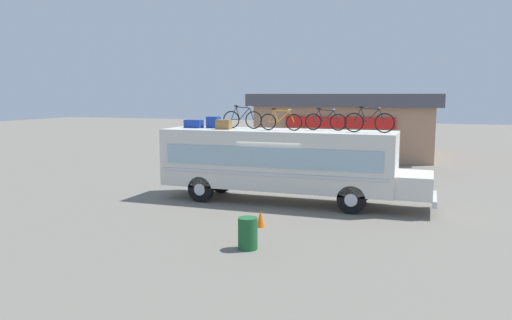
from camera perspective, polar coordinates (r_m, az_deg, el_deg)
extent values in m
plane|color=slate|center=(20.04, 2.38, -4.79)|extent=(120.00, 120.00, 0.00)
cube|color=silver|center=(19.74, 2.41, 0.15)|extent=(9.22, 2.34, 2.28)
cube|color=silver|center=(19.01, 17.73, -2.72)|extent=(1.29, 2.15, 0.82)
cube|color=#99B7C6|center=(18.60, 1.34, 0.27)|extent=(8.48, 0.04, 0.76)
cube|color=#99B7C6|center=(20.85, 3.37, 1.05)|extent=(8.48, 0.04, 0.76)
cube|color=silver|center=(18.68, 1.33, -1.68)|extent=(8.85, 0.03, 0.12)
cube|color=silver|center=(20.93, 3.36, -0.70)|extent=(8.85, 0.03, 0.12)
cube|color=silver|center=(19.09, 19.78, -4.26)|extent=(0.16, 2.22, 0.24)
cylinder|color=black|center=(18.27, 10.89, -4.47)|extent=(1.03, 0.28, 1.03)
cylinder|color=silver|center=(18.27, 10.89, -4.47)|extent=(0.46, 0.30, 0.46)
cylinder|color=black|center=(20.27, 11.77, -3.31)|extent=(1.03, 0.28, 1.03)
cylinder|color=silver|center=(20.27, 11.77, -3.31)|extent=(0.46, 0.30, 0.46)
cylinder|color=black|center=(20.02, -6.34, -3.33)|extent=(1.03, 0.28, 1.03)
cylinder|color=silver|center=(20.02, -6.34, -3.33)|extent=(0.46, 0.30, 0.46)
cylinder|color=black|center=(21.86, -3.99, -2.39)|extent=(1.03, 0.28, 1.03)
cylinder|color=silver|center=(21.86, -3.99, -2.39)|extent=(0.46, 0.30, 0.46)
cube|color=#193899|center=(21.07, -7.16, 4.14)|extent=(0.73, 0.42, 0.34)
cube|color=#193899|center=(20.94, -4.91, 4.34)|extent=(0.49, 0.44, 0.47)
cube|color=olive|center=(20.04, -3.74, 4.08)|extent=(0.59, 0.34, 0.38)
torus|color=black|center=(20.59, -2.85, 4.65)|extent=(0.72, 0.04, 0.72)
torus|color=black|center=(20.24, -0.27, 4.61)|extent=(0.72, 0.04, 0.72)
cylinder|color=black|center=(20.47, -2.09, 5.40)|extent=(0.19, 0.04, 0.51)
cylinder|color=black|center=(20.36, -1.32, 5.34)|extent=(0.46, 0.04, 0.49)
cylinder|color=black|center=(20.38, -1.52, 6.05)|extent=(0.59, 0.04, 0.07)
cylinder|color=black|center=(20.52, -2.37, 4.67)|extent=(0.37, 0.03, 0.05)
cylinder|color=black|center=(20.54, -2.57, 5.37)|extent=(0.24, 0.03, 0.53)
cylinder|color=black|center=(20.26, -0.51, 5.30)|extent=(0.21, 0.03, 0.50)
cylinder|color=silver|center=(20.28, -0.74, 6.14)|extent=(0.03, 0.44, 0.03)
ellipsoid|color=black|center=(20.49, -2.30, 6.21)|extent=(0.20, 0.08, 0.06)
torus|color=black|center=(19.54, 1.41, 4.40)|extent=(0.65, 0.04, 0.65)
torus|color=black|center=(19.24, 4.39, 4.33)|extent=(0.65, 0.04, 0.65)
cylinder|color=orange|center=(19.43, 2.30, 5.10)|extent=(0.20, 0.04, 0.46)
cylinder|color=orange|center=(19.34, 3.19, 5.04)|extent=(0.49, 0.04, 0.44)
cylinder|color=orange|center=(19.36, 2.96, 5.70)|extent=(0.63, 0.04, 0.07)
cylinder|color=orange|center=(19.48, 1.97, 4.42)|extent=(0.40, 0.03, 0.05)
cylinder|color=orange|center=(19.49, 1.74, 5.08)|extent=(0.26, 0.03, 0.48)
cylinder|color=orange|center=(19.25, 4.12, 4.99)|extent=(0.22, 0.03, 0.45)
cylinder|color=silver|center=(19.27, 3.86, 5.79)|extent=(0.03, 0.44, 0.03)
ellipsoid|color=black|center=(19.45, 2.07, 5.88)|extent=(0.20, 0.08, 0.06)
torus|color=black|center=(19.63, 6.58, 4.38)|extent=(0.66, 0.04, 0.66)
torus|color=black|center=(19.44, 9.41, 4.30)|extent=(0.66, 0.04, 0.66)
cylinder|color=black|center=(19.56, 7.44, 5.08)|extent=(0.19, 0.04, 0.47)
cylinder|color=black|center=(19.50, 8.29, 5.01)|extent=(0.46, 0.04, 0.45)
cylinder|color=black|center=(19.51, 8.07, 5.69)|extent=(0.59, 0.04, 0.07)
cylinder|color=black|center=(19.59, 7.12, 4.39)|extent=(0.37, 0.03, 0.05)
cylinder|color=black|center=(19.60, 6.90, 5.07)|extent=(0.24, 0.03, 0.49)
cylinder|color=black|center=(19.44, 9.17, 4.96)|extent=(0.21, 0.03, 0.46)
cylinder|color=silver|center=(19.45, 8.93, 5.77)|extent=(0.03, 0.44, 0.03)
ellipsoid|color=black|center=(19.56, 7.23, 5.87)|extent=(0.20, 0.08, 0.06)
torus|color=black|center=(18.76, 11.18, 4.25)|extent=(0.72, 0.04, 0.72)
torus|color=black|center=(18.64, 14.53, 4.13)|extent=(0.72, 0.04, 0.72)
cylinder|color=black|center=(18.71, 12.21, 5.05)|extent=(0.21, 0.04, 0.52)
cylinder|color=black|center=(18.67, 13.21, 4.96)|extent=(0.51, 0.04, 0.50)
cylinder|color=black|center=(18.67, 12.96, 5.75)|extent=(0.66, 0.04, 0.07)
cylinder|color=black|center=(18.73, 11.82, 4.26)|extent=(0.42, 0.03, 0.05)
cylinder|color=black|center=(18.73, 11.57, 5.04)|extent=(0.27, 0.03, 0.54)
cylinder|color=black|center=(18.63, 14.25, 4.90)|extent=(0.23, 0.03, 0.51)
cylinder|color=silver|center=(18.63, 13.98, 5.82)|extent=(0.03, 0.44, 0.03)
ellipsoid|color=black|center=(18.71, 11.96, 5.96)|extent=(0.20, 0.08, 0.06)
cube|color=tan|center=(36.55, 10.69, 3.41)|extent=(11.62, 8.73, 3.48)
cube|color=#4C4C56|center=(36.46, 10.77, 6.80)|extent=(12.55, 9.42, 0.83)
cube|color=red|center=(32.11, 9.49, 4.26)|extent=(6.97, 0.16, 0.70)
cylinder|color=#1E592D|center=(13.92, -0.95, -8.41)|extent=(0.54, 0.54, 0.89)
cone|color=orange|center=(16.22, 0.53, -6.76)|extent=(0.29, 0.29, 0.54)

